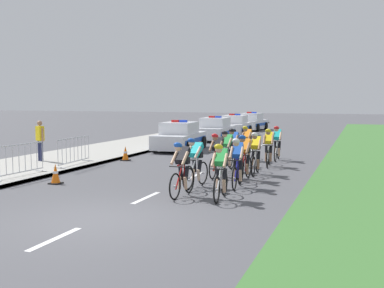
{
  "coord_description": "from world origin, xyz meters",
  "views": [
    {
      "loc": [
        5.5,
        -8.79,
        2.68
      ],
      "look_at": [
        -0.17,
        6.52,
        1.1
      ],
      "focal_mm": 43.43,
      "sensor_mm": 36.0,
      "label": 1
    }
  ],
  "objects_px": {
    "cyclist_fifth": "(217,154)",
    "police_car_third": "(235,126)",
    "cyclist_second": "(221,171)",
    "cyclist_fourth": "(237,162)",
    "cyclist_eighth": "(256,153)",
    "police_car_furthest": "(252,122)",
    "crowd_barrier_front": "(19,160)",
    "spectator_closest": "(40,138)",
    "cyclist_sixth": "(244,157)",
    "cyclist_ninth": "(233,147)",
    "cyclist_eleventh": "(247,143)",
    "police_car_second": "(215,130)",
    "cyclist_lead": "(182,168)",
    "traffic_cone_mid": "(56,174)",
    "cyclist_tenth": "(268,147)",
    "cyclist_twelfth": "(277,143)",
    "crowd_barrier_middle": "(74,151)",
    "traffic_cone_near": "(125,154)",
    "cyclist_seventh": "(227,150)",
    "cyclist_third": "(195,162)",
    "police_car_nearest": "(180,137)"
  },
  "relations": [
    {
      "from": "traffic_cone_near",
      "to": "cyclist_third",
      "type": "bearing_deg",
      "value": -43.53
    },
    {
      "from": "cyclist_fourth",
      "to": "cyclist_eleventh",
      "type": "relative_size",
      "value": 1.0
    },
    {
      "from": "cyclist_second",
      "to": "crowd_barrier_middle",
      "type": "relative_size",
      "value": 0.74
    },
    {
      "from": "crowd_barrier_front",
      "to": "spectator_closest",
      "type": "height_order",
      "value": "spectator_closest"
    },
    {
      "from": "cyclist_ninth",
      "to": "police_car_furthest",
      "type": "height_order",
      "value": "police_car_furthest"
    },
    {
      "from": "cyclist_seventh",
      "to": "cyclist_sixth",
      "type": "bearing_deg",
      "value": -56.9
    },
    {
      "from": "cyclist_fourth",
      "to": "cyclist_twelfth",
      "type": "bearing_deg",
      "value": 89.84
    },
    {
      "from": "cyclist_sixth",
      "to": "traffic_cone_mid",
      "type": "distance_m",
      "value": 6.13
    },
    {
      "from": "cyclist_third",
      "to": "cyclist_fifth",
      "type": "relative_size",
      "value": 1.0
    },
    {
      "from": "police_car_nearest",
      "to": "cyclist_twelfth",
      "type": "bearing_deg",
      "value": -23.5
    },
    {
      "from": "cyclist_second",
      "to": "cyclist_eleventh",
      "type": "xyz_separation_m",
      "value": [
        -1.23,
        8.06,
        0.0
      ]
    },
    {
      "from": "traffic_cone_mid",
      "to": "traffic_cone_near",
      "type": "bearing_deg",
      "value": 96.11
    },
    {
      "from": "cyclist_ninth",
      "to": "cyclist_eleventh",
      "type": "bearing_deg",
      "value": 86.88
    },
    {
      "from": "cyclist_twelfth",
      "to": "traffic_cone_mid",
      "type": "relative_size",
      "value": 2.69
    },
    {
      "from": "crowd_barrier_middle",
      "to": "cyclist_sixth",
      "type": "bearing_deg",
      "value": -3.84
    },
    {
      "from": "cyclist_lead",
      "to": "traffic_cone_mid",
      "type": "xyz_separation_m",
      "value": [
        -4.47,
        0.38,
        -0.48
      ]
    },
    {
      "from": "cyclist_lead",
      "to": "cyclist_ninth",
      "type": "height_order",
      "value": "same"
    },
    {
      "from": "police_car_second",
      "to": "crowd_barrier_front",
      "type": "xyz_separation_m",
      "value": [
        -1.68,
        -16.52,
        -0.03
      ]
    },
    {
      "from": "cyclist_sixth",
      "to": "police_car_furthest",
      "type": "relative_size",
      "value": 0.38
    },
    {
      "from": "cyclist_eighth",
      "to": "cyclist_ninth",
      "type": "xyz_separation_m",
      "value": [
        -1.29,
        1.75,
        0.0
      ]
    },
    {
      "from": "cyclist_fifth",
      "to": "police_car_third",
      "type": "relative_size",
      "value": 0.38
    },
    {
      "from": "police_car_nearest",
      "to": "traffic_cone_mid",
      "type": "distance_m",
      "value": 10.54
    },
    {
      "from": "cyclist_fourth",
      "to": "cyclist_ninth",
      "type": "xyz_separation_m",
      "value": [
        -1.32,
        4.38,
        0.0
      ]
    },
    {
      "from": "police_car_nearest",
      "to": "spectator_closest",
      "type": "distance_m",
      "value": 7.73
    },
    {
      "from": "cyclist_seventh",
      "to": "crowd_barrier_middle",
      "type": "distance_m",
      "value": 6.01
    },
    {
      "from": "cyclist_sixth",
      "to": "cyclist_ninth",
      "type": "xyz_separation_m",
      "value": [
        -1.19,
        3.01,
        0.0
      ]
    },
    {
      "from": "cyclist_eleventh",
      "to": "police_car_third",
      "type": "bearing_deg",
      "value": 107.09
    },
    {
      "from": "cyclist_tenth",
      "to": "cyclist_fifth",
      "type": "bearing_deg",
      "value": -110.56
    },
    {
      "from": "cyclist_ninth",
      "to": "cyclist_twelfth",
      "type": "relative_size",
      "value": 1.0
    },
    {
      "from": "cyclist_second",
      "to": "cyclist_fourth",
      "type": "xyz_separation_m",
      "value": [
        -0.02,
        1.81,
        0.0
      ]
    },
    {
      "from": "cyclist_ninth",
      "to": "spectator_closest",
      "type": "bearing_deg",
      "value": -164.63
    },
    {
      "from": "cyclist_third",
      "to": "cyclist_tenth",
      "type": "height_order",
      "value": "same"
    },
    {
      "from": "cyclist_eighth",
      "to": "police_car_furthest",
      "type": "bearing_deg",
      "value": 103.32
    },
    {
      "from": "spectator_closest",
      "to": "police_car_third",
      "type": "bearing_deg",
      "value": 79.03
    },
    {
      "from": "cyclist_sixth",
      "to": "cyclist_ninth",
      "type": "height_order",
      "value": "same"
    },
    {
      "from": "cyclist_sixth",
      "to": "crowd_barrier_front",
      "type": "bearing_deg",
      "value": -160.62
    },
    {
      "from": "cyclist_lead",
      "to": "police_car_second",
      "type": "relative_size",
      "value": 0.39
    },
    {
      "from": "cyclist_lead",
      "to": "cyclist_tenth",
      "type": "xyz_separation_m",
      "value": [
        1.13,
        6.52,
        0.0
      ]
    },
    {
      "from": "cyclist_ninth",
      "to": "cyclist_eleventh",
      "type": "relative_size",
      "value": 1.0
    },
    {
      "from": "police_car_third",
      "to": "traffic_cone_mid",
      "type": "xyz_separation_m",
      "value": [
        -0.04,
        -21.68,
        -0.37
      ]
    },
    {
      "from": "cyclist_second",
      "to": "cyclist_eleventh",
      "type": "bearing_deg",
      "value": 98.69
    },
    {
      "from": "cyclist_tenth",
      "to": "police_car_second",
      "type": "relative_size",
      "value": 0.39
    },
    {
      "from": "cyclist_ninth",
      "to": "crowd_barrier_front",
      "type": "relative_size",
      "value": 0.74
    },
    {
      "from": "crowd_barrier_middle",
      "to": "traffic_cone_mid",
      "type": "height_order",
      "value": "crowd_barrier_middle"
    },
    {
      "from": "cyclist_sixth",
      "to": "police_car_nearest",
      "type": "distance_m",
      "value": 9.47
    },
    {
      "from": "cyclist_fourth",
      "to": "traffic_cone_near",
      "type": "bearing_deg",
      "value": 144.81
    },
    {
      "from": "police_car_third",
      "to": "traffic_cone_near",
      "type": "relative_size",
      "value": 7.01
    },
    {
      "from": "cyclist_eleventh",
      "to": "crowd_barrier_middle",
      "type": "distance_m",
      "value": 7.35
    },
    {
      "from": "cyclist_ninth",
      "to": "crowd_barrier_front",
      "type": "height_order",
      "value": "cyclist_ninth"
    },
    {
      "from": "police_car_second",
      "to": "traffic_cone_mid",
      "type": "relative_size",
      "value": 6.96
    }
  ]
}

